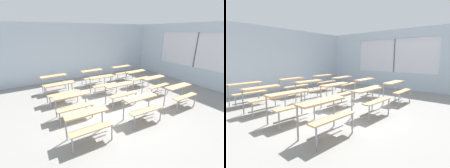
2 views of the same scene
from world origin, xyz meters
The scene contains 15 objects.
ground centered at (0.00, 0.00, -0.03)m, with size 10.00×9.00×0.05m, color gray.
wall_back centered at (0.00, 4.50, 1.50)m, with size 10.00×0.12×3.00m, color silver.
wall_right centered at (5.00, -0.13, 1.45)m, with size 0.12×9.00×3.00m.
desk_bench_r0c0 centered at (-1.41, -0.88, 0.56)m, with size 1.12×0.62×0.74m.
desk_bench_r0c1 centered at (0.34, -0.88, 0.56)m, with size 1.13×0.64×0.74m.
desk_bench_r0c2 centered at (2.18, -0.86, 0.56)m, with size 1.10×0.60×0.74m.
desk_bench_r1c0 centered at (-1.39, 0.36, 0.56)m, with size 1.11×0.61×0.74m.
desk_bench_r1c1 centered at (0.42, 0.41, 0.56)m, with size 1.11×0.61×0.74m.
desk_bench_r1c2 centered at (2.20, 0.38, 0.56)m, with size 1.11×0.61×0.74m.
desk_bench_r2c0 centered at (-1.45, 1.64, 0.56)m, with size 1.12×0.63×0.74m.
desk_bench_r2c1 centered at (0.34, 1.64, 0.56)m, with size 1.13×0.65×0.74m.
desk_bench_r2c2 centered at (2.21, 1.58, 0.56)m, with size 1.12×0.64×0.74m.
desk_bench_r3c0 centered at (-1.44, 2.86, 0.56)m, with size 1.12×0.62×0.74m.
desk_bench_r3c1 centered at (0.41, 2.85, 0.56)m, with size 1.11×0.60×0.74m.
desk_bench_r3c2 centered at (2.17, 2.82, 0.56)m, with size 1.10×0.59×0.74m.
Camera 2 is at (-3.80, -3.30, 1.60)m, focal length 28.00 mm.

